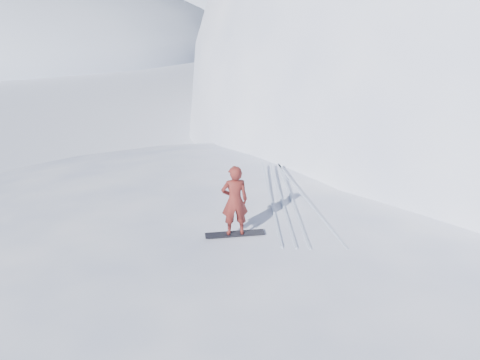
{
  "coord_description": "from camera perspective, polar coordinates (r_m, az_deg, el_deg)",
  "views": [
    {
      "loc": [
        -0.38,
        -7.52,
        8.24
      ],
      "look_at": [
        -1.92,
        3.94,
        3.5
      ],
      "focal_mm": 35.0,
      "sensor_mm": 36.0,
      "label": 1
    }
  ],
  "objects": [
    {
      "name": "peak_shoulder",
      "position": [
        30.55,
        27.26,
        4.12
      ],
      "size": [
        28.0,
        24.0,
        18.0
      ],
      "primitive_type": "ellipsoid",
      "color": "white",
      "rests_on": "ground"
    },
    {
      "name": "near_ridge",
      "position": [
        13.44,
        12.39,
        -16.16
      ],
      "size": [
        36.0,
        28.0,
        4.8
      ],
      "primitive_type": "ellipsoid",
      "color": "white",
      "rests_on": "ground"
    },
    {
      "name": "snowboarder",
      "position": [
        11.66,
        -0.66,
        -2.53
      ],
      "size": [
        0.77,
        0.61,
        1.85
      ],
      "primitive_type": "imported",
      "rotation": [
        0.0,
        0.0,
        3.42
      ],
      "color": "maroon",
      "rests_on": "snowboard"
    },
    {
      "name": "wind_bumps",
      "position": [
        12.69,
        5.28,
        -18.34
      ],
      "size": [
        16.0,
        14.4,
        1.0
      ],
      "color": "white",
      "rests_on": "ground"
    },
    {
      "name": "snowboard",
      "position": [
        12.08,
        -0.64,
        -6.57
      ],
      "size": [
        1.55,
        0.7,
        0.03
      ],
      "primitive_type": "cube",
      "rotation": [
        0.0,
        0.0,
        0.28
      ],
      "color": "black",
      "rests_on": "near_ridge"
    },
    {
      "name": "far_ridge_c",
      "position": [
        124.3,
        -11.52,
        18.06
      ],
      "size": [
        140.0,
        90.0,
        36.0
      ],
      "primitive_type": "ellipsoid",
      "color": "white",
      "rests_on": "ground"
    },
    {
      "name": "board_tracks",
      "position": [
        14.16,
        5.76,
        -2.11
      ],
      "size": [
        2.65,
        5.93,
        0.04
      ],
      "color": "silver",
      "rests_on": "ground"
    }
  ]
}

